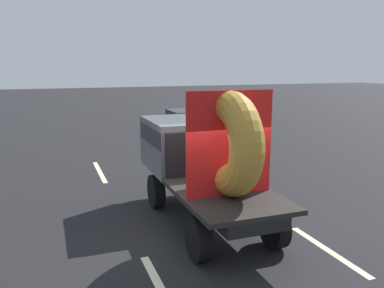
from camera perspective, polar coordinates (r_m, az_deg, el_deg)
The scene contains 7 objects.
ground_plane at distance 9.26m, azimuth 2.43°, elevation -12.84°, with size 120.00×120.00×0.00m, color black.
flatbed_truck at distance 9.78m, azimuth 1.09°, elevation -1.31°, with size 2.02×5.16×3.29m.
distant_sedan at distance 22.09m, azimuth -1.15°, elevation 3.31°, with size 1.71×4.00×1.31m.
lane_dash_left_near at distance 7.45m, azimuth -4.92°, elevation -19.25°, with size 2.05×0.16×0.01m, color beige.
lane_dash_left_far at distance 14.70m, azimuth -13.10°, elevation -3.89°, with size 2.98×0.16×0.01m, color beige.
lane_dash_right_near at distance 8.99m, azimuth 18.93°, elevation -14.22°, with size 2.42×0.16×0.01m, color beige.
lane_dash_right_far at distance 16.20m, azimuth -0.51°, elevation -2.17°, with size 2.25×0.16×0.01m, color beige.
Camera 1 is at (-3.26, -7.79, 3.79)m, focal length 37.19 mm.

